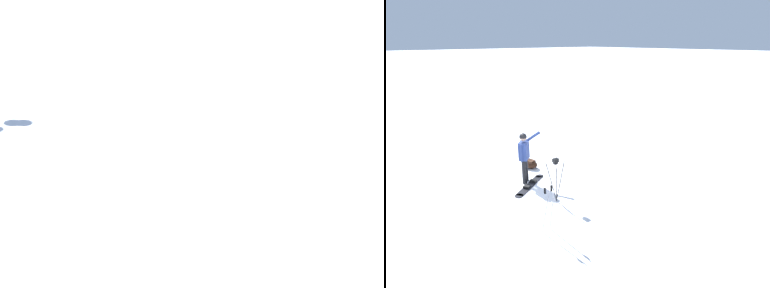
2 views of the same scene
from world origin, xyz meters
The scene contains 0 objects.
Camera 1 is at (-1.55, 8.00, 8.04)m, focal length 35.42 mm.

